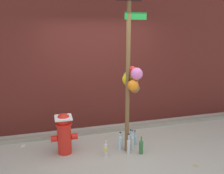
# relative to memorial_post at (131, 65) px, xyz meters

# --- Properties ---
(ground_plane) EXTENTS (14.00, 14.00, 0.00)m
(ground_plane) POSITION_rel_memorial_post_xyz_m (-0.27, -0.24, -1.64)
(ground_plane) COLOR #ADA899
(building_wall) EXTENTS (10.00, 0.20, 3.30)m
(building_wall) POSITION_rel_memorial_post_xyz_m (-0.27, 1.39, 0.00)
(building_wall) COLOR #561E19
(building_wall) RESTS_ON ground_plane
(curb_strip) EXTENTS (8.00, 0.12, 0.08)m
(curb_strip) POSITION_rel_memorial_post_xyz_m (-0.27, 0.92, -1.60)
(curb_strip) COLOR gray
(curb_strip) RESTS_ON ground_plane
(memorial_post) EXTENTS (0.55, 0.53, 3.06)m
(memorial_post) POSITION_rel_memorial_post_xyz_m (0.00, 0.00, 0.00)
(memorial_post) COLOR brown
(memorial_post) RESTS_ON ground_plane
(fire_hydrant) EXTENTS (0.49, 0.31, 0.78)m
(fire_hydrant) POSITION_rel_memorial_post_xyz_m (-1.19, 0.23, -1.24)
(fire_hydrant) COLOR red
(fire_hydrant) RESTS_ON ground_plane
(bottle_0) EXTENTS (0.06, 0.06, 0.30)m
(bottle_0) POSITION_rel_memorial_post_xyz_m (0.18, 0.18, -1.53)
(bottle_0) COLOR #93CCE0
(bottle_0) RESTS_ON ground_plane
(bottle_1) EXTENTS (0.07, 0.07, 0.40)m
(bottle_1) POSITION_rel_memorial_post_xyz_m (0.05, -0.02, -1.49)
(bottle_1) COLOR silver
(bottle_1) RESTS_ON ground_plane
(bottle_2) EXTENTS (0.07, 0.07, 0.36)m
(bottle_2) POSITION_rel_memorial_post_xyz_m (0.16, -0.19, -1.50)
(bottle_2) COLOR #337038
(bottle_2) RESTS_ON ground_plane
(bottle_3) EXTENTS (0.06, 0.06, 0.34)m
(bottle_3) POSITION_rel_memorial_post_xyz_m (-0.49, -0.10, -1.51)
(bottle_3) COLOR silver
(bottle_3) RESTS_ON ground_plane
(bottle_4) EXTENTS (0.07, 0.07, 0.40)m
(bottle_4) POSITION_rel_memorial_post_xyz_m (-0.06, -0.13, -1.48)
(bottle_4) COLOR silver
(bottle_4) RESTS_ON ground_plane
(bottle_5) EXTENTS (0.07, 0.07, 0.33)m
(bottle_5) POSITION_rel_memorial_post_xyz_m (0.08, 0.17, -1.52)
(bottle_5) COLOR #B2DBEA
(bottle_5) RESTS_ON ground_plane
(bottle_6) EXTENTS (0.08, 0.08, 0.36)m
(bottle_6) POSITION_rel_memorial_post_xyz_m (-0.16, 0.06, -1.50)
(bottle_6) COLOR #B2DBEA
(bottle_6) RESTS_ON ground_plane
(litter_0) EXTENTS (0.09, 0.10, 0.01)m
(litter_0) POSITION_rel_memorial_post_xyz_m (0.90, -0.82, -1.64)
(litter_0) COLOR tan
(litter_0) RESTS_ON ground_plane
(litter_1) EXTENTS (0.10, 0.13, 0.01)m
(litter_1) POSITION_rel_memorial_post_xyz_m (-1.97, 0.72, -1.64)
(litter_1) COLOR silver
(litter_1) RESTS_ON ground_plane
(litter_2) EXTENTS (0.16, 0.14, 0.01)m
(litter_2) POSITION_rel_memorial_post_xyz_m (0.30, 0.59, -1.64)
(litter_2) COLOR silver
(litter_2) RESTS_ON ground_plane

